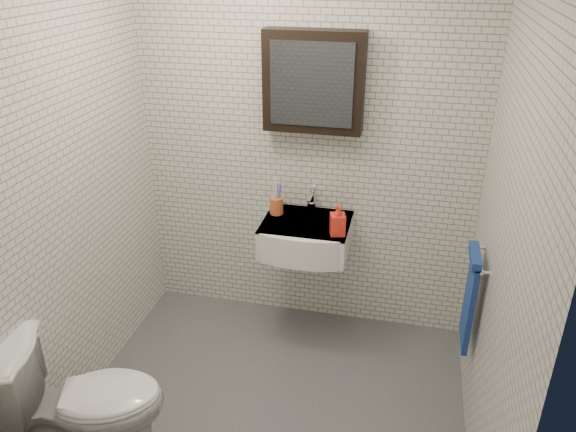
{
  "coord_description": "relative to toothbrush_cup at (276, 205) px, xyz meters",
  "views": [
    {
      "loc": [
        0.65,
        -2.35,
        2.44
      ],
      "look_at": [
        0.0,
        0.45,
        1.04
      ],
      "focal_mm": 35.0,
      "sensor_mm": 36.0,
      "label": 1
    }
  ],
  "objects": [
    {
      "name": "towel_rail",
      "position": [
        1.21,
        -0.5,
        -0.19
      ],
      "size": [
        0.09,
        0.3,
        0.58
      ],
      "color": "silver",
      "rests_on": "room_shell"
    },
    {
      "name": "room_shell",
      "position": [
        0.16,
        -0.85,
        0.56
      ],
      "size": [
        2.22,
        2.02,
        2.51
      ],
      "color": "silver",
      "rests_on": "ground"
    },
    {
      "name": "ground",
      "position": [
        0.16,
        -0.85,
        -0.91
      ],
      "size": [
        2.2,
        2.0,
        0.01
      ],
      "primitive_type": "cube",
      "color": "#4D4F55",
      "rests_on": "ground"
    },
    {
      "name": "toothbrush_cup",
      "position": [
        0.0,
        0.0,
        0.0
      ],
      "size": [
        0.09,
        0.09,
        0.24
      ],
      "rotation": [
        0.0,
        0.0,
        -0.04
      ],
      "color": "#BB5C2E",
      "rests_on": "washbasin"
    },
    {
      "name": "washbasin",
      "position": [
        0.21,
        -0.11,
        -0.15
      ],
      "size": [
        0.55,
        0.5,
        0.2
      ],
      "color": "white",
      "rests_on": "room_shell"
    },
    {
      "name": "mirror_cabinet",
      "position": [
        0.21,
        0.08,
        0.79
      ],
      "size": [
        0.6,
        0.15,
        0.6
      ],
      "color": "black",
      "rests_on": "room_shell"
    },
    {
      "name": "soap_bottle",
      "position": [
        0.43,
        -0.2,
        0.04
      ],
      "size": [
        0.11,
        0.11,
        0.2
      ],
      "primitive_type": "imported",
      "rotation": [
        0.0,
        0.0,
        0.26
      ],
      "color": "orange",
      "rests_on": "washbasin"
    },
    {
      "name": "faucet",
      "position": [
        0.21,
        0.08,
        0.01
      ],
      "size": [
        0.06,
        0.2,
        0.15
      ],
      "color": "silver",
      "rests_on": "washbasin"
    },
    {
      "name": "toilet",
      "position": [
        -0.64,
        -1.39,
        -0.52
      ],
      "size": [
        0.87,
        0.67,
        0.78
      ],
      "primitive_type": "imported",
      "rotation": [
        0.0,
        0.0,
        1.91
      ],
      "color": "white",
      "rests_on": "ground"
    }
  ]
}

